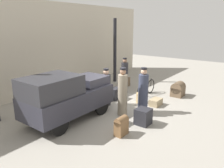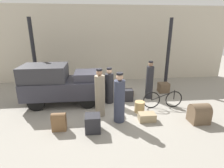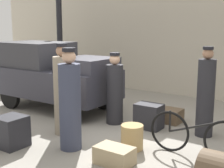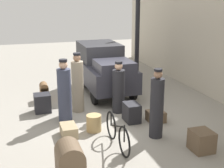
% 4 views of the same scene
% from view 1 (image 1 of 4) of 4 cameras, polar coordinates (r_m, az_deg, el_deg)
% --- Properties ---
extents(ground_plane, '(30.00, 30.00, 0.00)m').
position_cam_1_polar(ground_plane, '(9.27, 0.25, -6.13)').
color(ground_plane, gray).
extents(station_building_facade, '(16.00, 0.15, 4.50)m').
position_cam_1_polar(station_building_facade, '(11.59, -16.33, 9.07)').
color(station_building_facade, beige).
rests_on(station_building_facade, ground).
extents(canopy_pillar_right, '(0.19, 0.19, 3.74)m').
position_cam_1_polar(canopy_pillar_right, '(13.11, 0.76, 8.65)').
color(canopy_pillar_right, black).
rests_on(canopy_pillar_right, ground).
extents(truck, '(3.35, 1.53, 1.75)m').
position_cam_1_polar(truck, '(7.94, -11.94, -2.94)').
color(truck, black).
rests_on(truck, ground).
extents(bicycle, '(1.68, 0.04, 0.77)m').
position_cam_1_polar(bicycle, '(10.82, 8.94, -1.08)').
color(bicycle, black).
rests_on(bicycle, ground).
extents(wicker_basket, '(0.40, 0.40, 0.44)m').
position_cam_1_polar(wicker_basket, '(9.83, 7.49, -3.61)').
color(wicker_basket, tan).
rests_on(wicker_basket, ground).
extents(porter_carrying_trunk, '(0.38, 0.38, 1.60)m').
position_cam_1_polar(porter_carrying_trunk, '(9.36, -1.52, -1.19)').
color(porter_carrying_trunk, '#232328').
rests_on(porter_carrying_trunk, ground).
extents(porter_lifting_near_truck, '(0.34, 0.34, 1.79)m').
position_cam_1_polar(porter_lifting_near_truck, '(11.05, 3.30, 1.88)').
color(porter_lifting_near_truck, '#232328').
rests_on(porter_lifting_near_truck, ground).
extents(porter_with_bicycle, '(0.39, 0.39, 1.81)m').
position_cam_1_polar(porter_with_bicycle, '(8.60, 8.13, -2.14)').
color(porter_with_bicycle, '#33384C').
rests_on(porter_with_bicycle, ground).
extents(porter_standing_middle, '(0.37, 0.37, 1.84)m').
position_cam_1_polar(porter_standing_middle, '(8.31, 2.80, -2.49)').
color(porter_standing_middle, gray).
rests_on(porter_standing_middle, ground).
extents(trunk_wicker_pale, '(0.57, 0.39, 0.54)m').
position_cam_1_polar(trunk_wicker_pale, '(10.18, 0.78, -2.54)').
color(trunk_wicker_pale, '#232328').
rests_on(trunk_wicker_pale, ground).
extents(suitcase_small_leather, '(0.46, 0.27, 0.62)m').
position_cam_1_polar(suitcase_small_leather, '(6.97, 2.46, -10.74)').
color(suitcase_small_leather, brown).
rests_on(suitcase_small_leather, ground).
extents(trunk_large_brown, '(0.46, 0.47, 0.31)m').
position_cam_1_polar(trunk_large_brown, '(10.77, -1.38, -2.18)').
color(trunk_large_brown, brown).
rests_on(trunk_large_brown, ground).
extents(trunk_umber_medium, '(0.60, 0.39, 0.29)m').
position_cam_1_polar(trunk_umber_medium, '(9.64, 11.36, -4.67)').
color(trunk_umber_medium, '#9E8966').
rests_on(trunk_umber_medium, ground).
extents(suitcase_tan_flat, '(0.49, 0.49, 0.57)m').
position_cam_1_polar(suitcase_tan_flat, '(7.77, 8.15, -8.41)').
color(suitcase_tan_flat, '#232328').
rests_on(suitcase_tan_flat, ground).
extents(trunk_barrel_dark, '(0.64, 0.54, 0.70)m').
position_cam_1_polar(trunk_barrel_dark, '(11.07, 16.86, -1.36)').
color(trunk_barrel_dark, brown).
rests_on(trunk_barrel_dark, ground).
extents(suitcase_black_upright, '(0.52, 0.47, 0.50)m').
position_cam_1_polar(suitcase_black_upright, '(12.37, 3.21, 0.58)').
color(suitcase_black_upright, brown).
rests_on(suitcase_black_upright, ground).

